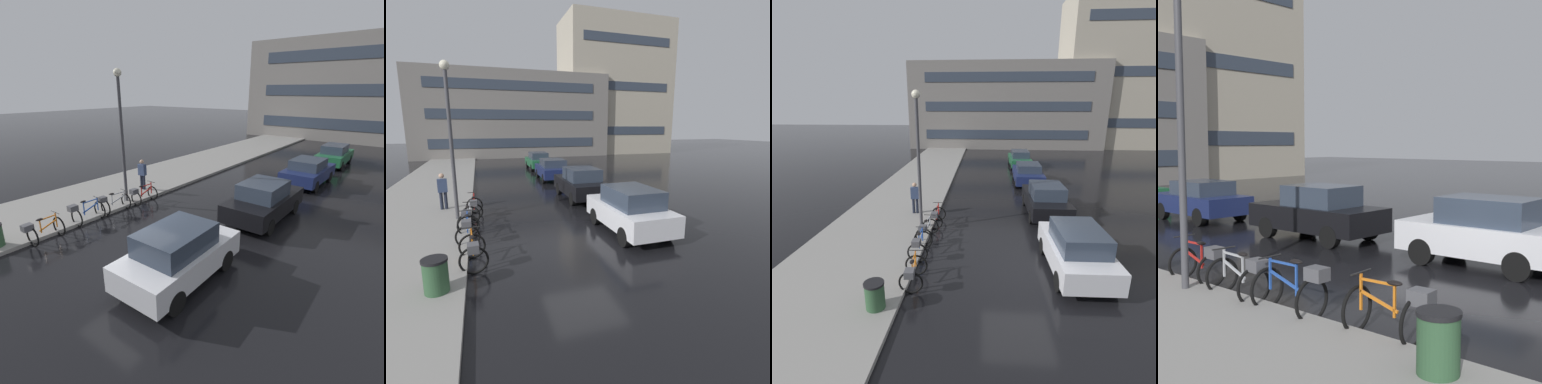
{
  "view_description": "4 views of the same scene",
  "coord_description": "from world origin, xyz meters",
  "views": [
    {
      "loc": [
        6.68,
        -5.25,
        5.21
      ],
      "look_at": [
        -0.0,
        3.44,
        1.46
      ],
      "focal_mm": 28.0,
      "sensor_mm": 36.0,
      "label": 1
    },
    {
      "loc": [
        -3.09,
        -8.82,
        3.72
      ],
      "look_at": [
        0.51,
        2.17,
        1.21
      ],
      "focal_mm": 28.0,
      "sensor_mm": 36.0,
      "label": 2
    },
    {
      "loc": [
        -1.28,
        -8.94,
        5.56
      ],
      "look_at": [
        -2.16,
        3.86,
        1.73
      ],
      "focal_mm": 28.0,
      "sensor_mm": 36.0,
      "label": 3
    },
    {
      "loc": [
        -9.57,
        -5.4,
        2.92
      ],
      "look_at": [
        0.3,
        3.22,
        1.71
      ],
      "focal_mm": 50.0,
      "sensor_mm": 36.0,
      "label": 4
    }
  ],
  "objects": [
    {
      "name": "trash_bin",
      "position": [
        -4.19,
        -2.11,
        0.46
      ],
      "size": [
        0.56,
        0.56,
        0.92
      ],
      "color": "#2D5133",
      "rests_on": "ground"
    },
    {
      "name": "car_black",
      "position": [
        1.9,
        5.9,
        0.82
      ],
      "size": [
        1.92,
        4.25,
        1.64
      ],
      "color": "black",
      "rests_on": "ground"
    },
    {
      "name": "car_navy",
      "position": [
        1.81,
        12.02,
        0.77
      ],
      "size": [
        2.01,
        4.15,
        1.5
      ],
      "color": "navy",
      "rests_on": "ground"
    },
    {
      "name": "bicycle_third",
      "position": [
        -3.64,
        2.42,
        0.48
      ],
      "size": [
        0.81,
        1.43,
        0.93
      ],
      "color": "black",
      "rests_on": "ground"
    },
    {
      "name": "car_green",
      "position": [
        1.87,
        17.85,
        0.77
      ],
      "size": [
        1.75,
        4.29,
        1.52
      ],
      "color": "#1E6038",
      "rests_on": "ground"
    },
    {
      "name": "bicycle_nearest",
      "position": [
        -3.43,
        -0.86,
        0.49
      ],
      "size": [
        0.81,
        1.36,
        0.98
      ],
      "color": "black",
      "rests_on": "ground"
    },
    {
      "name": "building_facade_main",
      "position": [
        1.27,
        33.55,
        5.17
      ],
      "size": [
        23.85,
        10.53,
        10.35
      ],
      "color": "gray",
      "rests_on": "ground"
    },
    {
      "name": "bicycle_farthest",
      "position": [
        -3.46,
        4.01,
        0.47
      ],
      "size": [
        0.7,
        1.39,
        0.96
      ],
      "color": "black",
      "rests_on": "ground"
    },
    {
      "name": "ground_plane",
      "position": [
        0.0,
        0.0,
        0.0
      ],
      "size": [
        140.0,
        140.0,
        0.0
      ],
      "primitive_type": "plane",
      "color": "black"
    },
    {
      "name": "bicycle_second",
      "position": [
        -3.62,
        1.02,
        0.51
      ],
      "size": [
        0.77,
        1.42,
        1.0
      ],
      "color": "black",
      "rests_on": "ground"
    },
    {
      "name": "building_facade_side",
      "position": [
        16.14,
        32.99,
        9.05
      ],
      "size": [
        14.96,
        8.13,
        18.1
      ],
      "color": "#B2A893",
      "rests_on": "ground"
    },
    {
      "name": "sidewalk_kerb",
      "position": [
        -6.0,
        10.0,
        0.07
      ],
      "size": [
        4.8,
        60.0,
        0.14
      ],
      "primitive_type": "cube",
      "color": "gray",
      "rests_on": "ground"
    },
    {
      "name": "car_white",
      "position": [
        1.87,
        0.38,
        0.84
      ],
      "size": [
        1.87,
        3.88,
        1.65
      ],
      "color": "silver",
      "rests_on": "ground"
    },
    {
      "name": "pedestrian",
      "position": [
        -4.75,
        5.29,
        0.99
      ],
      "size": [
        0.43,
        0.29,
        1.75
      ],
      "color": "#1E2333",
      "rests_on": "ground"
    },
    {
      "name": "streetlamp",
      "position": [
        -4.09,
        3.58,
        3.73
      ],
      "size": [
        0.35,
        0.35,
        6.08
      ],
      "color": "#424247",
      "rests_on": "ground"
    }
  ]
}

